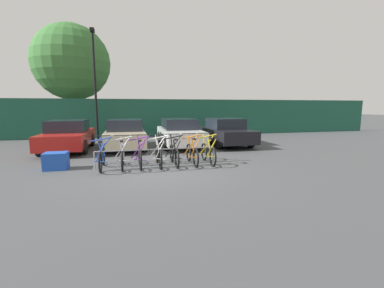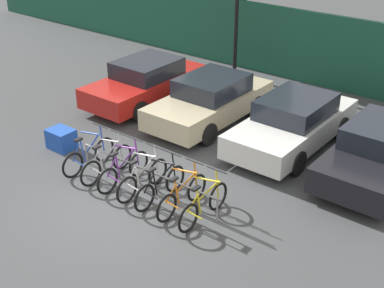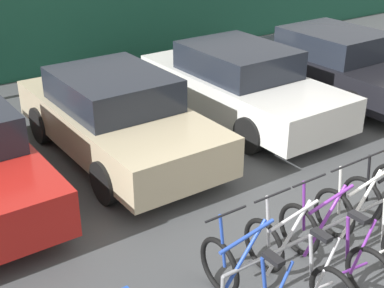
{
  "view_description": "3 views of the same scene",
  "coord_description": "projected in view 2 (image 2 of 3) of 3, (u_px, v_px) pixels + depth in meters",
  "views": [
    {
      "loc": [
        -0.9,
        -8.08,
        2.01
      ],
      "look_at": [
        1.31,
        0.89,
        0.66
      ],
      "focal_mm": 24.0,
      "sensor_mm": 36.0,
      "label": 1
    },
    {
      "loc": [
        7.49,
        -7.12,
        6.73
      ],
      "look_at": [
        0.46,
        1.85,
        0.87
      ],
      "focal_mm": 50.0,
      "sensor_mm": 36.0,
      "label": 2
    },
    {
      "loc": [
        -4.71,
        -2.59,
        4.01
      ],
      "look_at": [
        -1.0,
        2.68,
        0.95
      ],
      "focal_mm": 50.0,
      "sensor_mm": 36.0,
      "label": 3
    }
  ],
  "objects": [
    {
      "name": "bicycle_white",
      "position": [
        143.0,
        179.0,
        12.34
      ],
      "size": [
        0.68,
        1.71,
        1.05
      ],
      "rotation": [
        0.0,
        0.0,
        0.01
      ],
      "color": "black",
      "rests_on": "ground"
    },
    {
      "name": "car_beige",
      "position": [
        210.0,
        100.0,
        15.75
      ],
      "size": [
        1.91,
        4.27,
        1.4
      ],
      "color": "#C1B28E",
      "rests_on": "ground"
    },
    {
      "name": "ground_plane",
      "position": [
        126.0,
        202.0,
        12.17
      ],
      "size": [
        120.0,
        120.0,
        0.0
      ],
      "primitive_type": "plane",
      "color": "#424447"
    },
    {
      "name": "bicycle_black",
      "position": [
        160.0,
        186.0,
        12.05
      ],
      "size": [
        0.68,
        1.71,
        1.05
      ],
      "rotation": [
        0.0,
        0.0,
        -0.01
      ],
      "color": "black",
      "rests_on": "ground"
    },
    {
      "name": "car_black",
      "position": [
        381.0,
        152.0,
        12.87
      ],
      "size": [
        1.91,
        4.23,
        1.4
      ],
      "color": "black",
      "rests_on": "ground"
    },
    {
      "name": "bike_rack",
      "position": [
        146.0,
        171.0,
        12.41
      ],
      "size": [
        4.14,
        0.04,
        0.57
      ],
      "color": "gray",
      "rests_on": "ground"
    },
    {
      "name": "hoarding_wall",
      "position": [
        319.0,
        50.0,
        18.25
      ],
      "size": [
        36.0,
        0.16,
        2.51
      ],
      "primitive_type": "cube",
      "color": "#19513D",
      "rests_on": "ground"
    },
    {
      "name": "bicycle_orange",
      "position": [
        182.0,
        196.0,
        11.7
      ],
      "size": [
        0.68,
        1.71,
        1.05
      ],
      "rotation": [
        0.0,
        0.0,
        0.03
      ],
      "color": "black",
      "rests_on": "ground"
    },
    {
      "name": "cargo_crate",
      "position": [
        61.0,
        139.0,
        14.4
      ],
      "size": [
        0.7,
        0.56,
        0.55
      ],
      "primitive_type": "cube",
      "color": "blue",
      "rests_on": "ground"
    },
    {
      "name": "bicycle_purple",
      "position": [
        123.0,
        170.0,
        12.69
      ],
      "size": [
        0.68,
        1.71,
        1.05
      ],
      "rotation": [
        0.0,
        0.0,
        -0.03
      ],
      "color": "black",
      "rests_on": "ground"
    },
    {
      "name": "car_white",
      "position": [
        293.0,
        123.0,
        14.34
      ],
      "size": [
        1.91,
        4.41,
        1.4
      ],
      "color": "silver",
      "rests_on": "ground"
    },
    {
      "name": "bicycle_yellow",
      "position": [
        204.0,
        205.0,
        11.37
      ],
      "size": [
        0.68,
        1.71,
        1.05
      ],
      "rotation": [
        0.0,
        0.0,
        -0.01
      ],
      "color": "black",
      "rests_on": "ground"
    },
    {
      "name": "bicycle_blue",
      "position": [
        89.0,
        156.0,
        13.35
      ],
      "size": [
        0.68,
        1.71,
        1.05
      ],
      "rotation": [
        0.0,
        0.0,
        0.02
      ],
      "color": "black",
      "rests_on": "ground"
    },
    {
      "name": "bicycle_silver",
      "position": [
        107.0,
        163.0,
        12.99
      ],
      "size": [
        0.68,
        1.71,
        1.05
      ],
      "rotation": [
        0.0,
        0.0,
        0.07
      ],
      "color": "black",
      "rests_on": "ground"
    },
    {
      "name": "car_red",
      "position": [
        146.0,
        82.0,
        17.11
      ],
      "size": [
        1.91,
        4.24,
        1.4
      ],
      "color": "red",
      "rests_on": "ground"
    }
  ]
}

